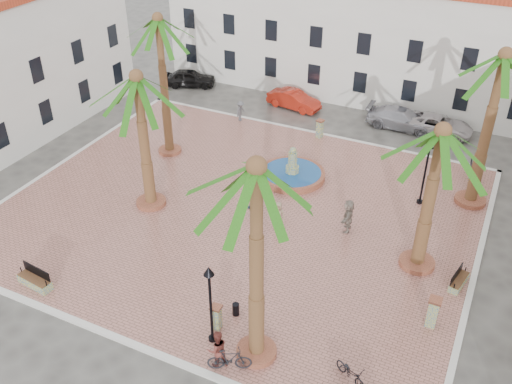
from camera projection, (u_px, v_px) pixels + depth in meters
ground at (240, 211)px, 32.95m from camera, size 120.00×120.00×0.00m
plaza at (240, 210)px, 32.91m from camera, size 26.00×22.00×0.15m
kerb_n at (309, 132)px, 41.22m from camera, size 26.30×0.30×0.16m
kerb_s at (125, 341)px, 24.59m from camera, size 26.30×0.30×0.16m
kerb_e at (474, 275)px, 28.17m from camera, size 0.30×22.30×0.16m
kerb_w at (65, 161)px, 37.64m from camera, size 0.30×22.30×0.16m
building_north at (353, 33)px, 45.46m from camera, size 30.40×7.40×9.50m
fountain at (292, 173)px, 35.65m from camera, size 4.13×4.13×2.13m
palm_nw at (159, 33)px, 34.17m from camera, size 4.97×4.97×9.37m
palm_sw at (138, 93)px, 29.53m from camera, size 5.61×5.61×8.25m
palm_s at (257, 191)px, 19.50m from camera, size 5.53×5.53×9.48m
palm_e at (439, 150)px, 25.15m from camera, size 5.80×5.80×7.93m
palm_ne at (501, 73)px, 29.16m from camera, size 5.81×5.81×9.33m
bench_s at (35, 281)px, 27.29m from camera, size 1.95×0.79×1.00m
bench_e at (459, 281)px, 27.33m from camera, size 0.79×1.65×0.84m
bench_ne at (473, 174)px, 35.58m from camera, size 0.85×1.90×0.97m
lamppost_s at (210, 292)px, 23.05m from camera, size 0.44×0.44×4.09m
lamppost_e at (427, 162)px, 31.91m from camera, size 0.44×0.44×4.07m
bollard_se at (217, 317)px, 24.78m from camera, size 0.48×0.48×1.28m
bollard_n at (320, 128)px, 40.00m from camera, size 0.58×0.58×1.33m
bollard_e at (433, 312)px, 24.85m from camera, size 0.55×0.55×1.54m
litter_bin at (236, 309)px, 25.66m from camera, size 0.32×0.32×0.62m
cyclist_a at (256, 332)px, 23.80m from camera, size 0.63×0.43×1.67m
bicycle_a at (351, 372)px, 22.56m from camera, size 1.70×1.30×0.86m
cyclist_b at (217, 349)px, 22.96m from camera, size 1.10×1.10×1.80m
bicycle_b at (229, 360)px, 22.95m from camera, size 1.87×1.27×1.10m
pedestrian_fountain_a at (278, 215)px, 31.00m from camera, size 0.83×0.59×1.60m
pedestrian_fountain_b at (252, 195)px, 32.45m from camera, size 1.17×0.73×1.86m
pedestrian_north at (241, 111)px, 42.23m from camera, size 0.64×1.04×1.55m
pedestrian_east at (348, 216)px, 30.65m from camera, size 0.86×1.85×1.92m
car_black at (190, 78)px, 48.20m from camera, size 4.58×3.17×1.45m
car_red at (294, 100)px, 44.48m from camera, size 4.45×2.14×1.41m
car_silver at (402, 119)px, 41.56m from camera, size 5.10×2.09×1.48m
car_white at (438, 125)px, 40.81m from camera, size 4.95×2.29×1.37m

